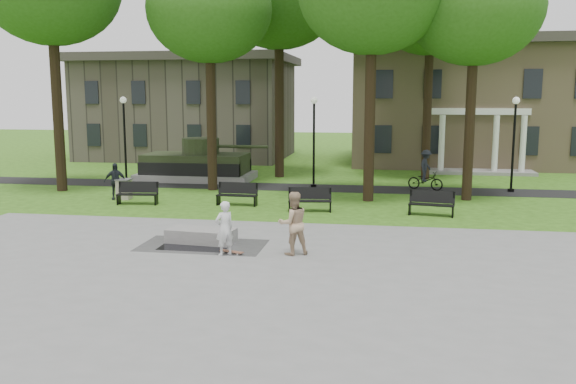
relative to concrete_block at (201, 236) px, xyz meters
name	(u,v)px	position (x,y,z in m)	size (l,w,h in m)	color
ground	(254,241)	(1.64, 0.55, -0.24)	(120.00, 120.00, 0.00)	#2C5213
plaza	(211,286)	(1.64, -4.45, -0.23)	(22.00, 16.00, 0.02)	gray
footpath	(303,188)	(1.64, 12.55, -0.24)	(44.00, 2.60, 0.01)	black
building_right	(470,102)	(11.64, 26.55, 4.10)	(17.00, 12.00, 8.60)	#9E8460
building_left	(190,111)	(-9.36, 27.05, 3.35)	(15.00, 10.00, 7.20)	#4C443D
tree_1	(209,10)	(-2.86, 11.05, 8.71)	(6.20, 6.20, 11.63)	black
tree_3	(475,9)	(9.64, 10.05, 8.35)	(6.00, 6.00, 11.19)	black
tree_5	(431,7)	(8.14, 17.05, 9.42)	(6.40, 6.40, 12.44)	black
lamp_left	(125,132)	(-8.36, 12.85, 2.55)	(0.36, 0.36, 4.73)	black
lamp_mid	(314,134)	(2.14, 12.85, 2.55)	(0.36, 0.36, 4.73)	black
lamp_right	(514,136)	(12.14, 12.85, 2.55)	(0.36, 0.36, 4.73)	black
tank_monument	(197,165)	(-4.82, 14.55, 0.61)	(7.45, 3.40, 2.40)	gray
puddle	(195,247)	(-0.03, -0.62, -0.22)	(2.20, 1.20, 0.00)	black
concrete_block	(201,236)	(0.00, 0.00, 0.00)	(2.20, 1.00, 0.45)	gray
skateboard	(232,252)	(1.35, -1.25, -0.19)	(0.78, 0.20, 0.07)	brown
skateboarder	(224,228)	(1.20, -1.47, 0.61)	(0.61, 0.40, 1.66)	silver
friend_watching	(293,223)	(3.22, -1.03, 0.74)	(0.94, 0.73, 1.93)	tan
pedestrian_walker	(115,181)	(-6.49, 7.48, 0.61)	(1.00, 0.42, 1.71)	black
cyclist	(426,174)	(7.91, 12.83, 0.60)	(1.95, 1.30, 2.06)	black
park_bench_0	(138,193)	(-4.96, 6.50, 0.28)	(1.84, 0.71, 1.00)	black
park_bench_1	(237,193)	(-0.53, 6.96, 0.28)	(1.82, 0.59, 1.00)	black
park_bench_2	(310,199)	(2.83, 6.05, 0.28)	(1.84, 0.75, 1.00)	black
park_bench_3	(431,203)	(7.76, 5.98, 0.28)	(1.85, 0.82, 1.00)	black
trash_bin	(124,189)	(-6.14, 7.64, 0.24)	(0.71, 0.71, 0.96)	#A59788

